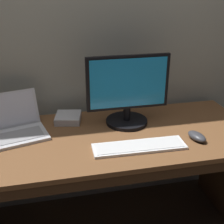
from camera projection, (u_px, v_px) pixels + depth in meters
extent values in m
cube|color=#9EA093|center=(84.00, 2.00, 1.74)|extent=(3.82, 0.04, 2.78)
cube|color=brown|center=(98.00, 138.00, 1.67)|extent=(1.80, 0.70, 0.03)
cube|color=#3D2716|center=(111.00, 181.00, 1.39)|extent=(1.73, 0.02, 0.06)
cube|color=silver|center=(18.00, 136.00, 1.65)|extent=(0.36, 0.29, 0.02)
cube|color=#959599|center=(18.00, 136.00, 1.63)|extent=(0.29, 0.20, 0.00)
cube|color=silver|center=(11.00, 110.00, 1.72)|extent=(0.31, 0.15, 0.20)
cube|color=silver|center=(11.00, 110.00, 1.71)|extent=(0.28, 0.13, 0.17)
cylinder|color=black|center=(127.00, 121.00, 1.81)|extent=(0.25, 0.25, 0.02)
cylinder|color=black|center=(127.00, 113.00, 1.79)|extent=(0.04, 0.04, 0.08)
cube|color=black|center=(128.00, 83.00, 1.70)|extent=(0.48, 0.02, 0.32)
cube|color=#198CD8|center=(129.00, 83.00, 1.69)|extent=(0.44, 0.00, 0.29)
cube|color=white|center=(139.00, 147.00, 1.55)|extent=(0.49, 0.14, 0.01)
cube|color=silver|center=(139.00, 145.00, 1.54)|extent=(0.46, 0.12, 0.00)
ellipsoid|color=#38383D|center=(197.00, 136.00, 1.62)|extent=(0.10, 0.14, 0.04)
cube|color=silver|center=(68.00, 118.00, 1.83)|extent=(0.18, 0.18, 0.04)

